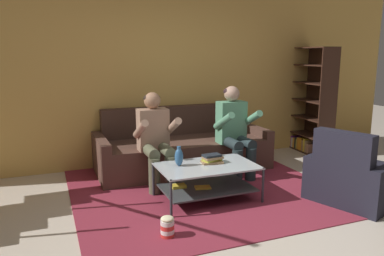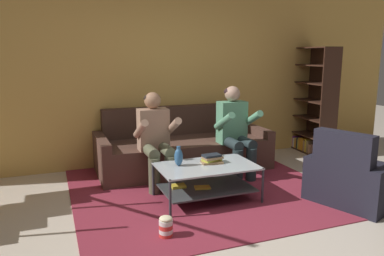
{
  "view_description": "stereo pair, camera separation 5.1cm",
  "coord_description": "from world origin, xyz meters",
  "views": [
    {
      "loc": [
        -1.78,
        -3.04,
        1.65
      ],
      "look_at": [
        -0.16,
        1.05,
        0.78
      ],
      "focal_mm": 35.0,
      "sensor_mm": 36.0,
      "label": 1
    },
    {
      "loc": [
        -1.73,
        -3.06,
        1.65
      ],
      "look_at": [
        -0.16,
        1.05,
        0.78
      ],
      "focal_mm": 35.0,
      "sensor_mm": 36.0,
      "label": 2
    }
  ],
  "objects": [
    {
      "name": "person_seated_left",
      "position": [
        -0.52,
        1.37,
        0.65
      ],
      "size": [
        0.5,
        0.58,
        1.19
      ],
      "color": "#55583F",
      "rests_on": "ground"
    },
    {
      "name": "popcorn_tub",
      "position": [
        -0.81,
        -0.0,
        0.1
      ],
      "size": [
        0.13,
        0.13,
        0.2
      ],
      "color": "red",
      "rests_on": "ground"
    },
    {
      "name": "ground",
      "position": [
        0.0,
        0.0,
        0.0
      ],
      "size": [
        16.8,
        16.8,
        0.0
      ],
      "primitive_type": "plane",
      "color": "beige"
    },
    {
      "name": "coffee_table",
      "position": [
        -0.12,
        0.7,
        0.28
      ],
      "size": [
        1.11,
        0.68,
        0.41
      ],
      "color": "#B2BCC3",
      "rests_on": "ground"
    },
    {
      "name": "person_seated_right",
      "position": [
        0.6,
        1.37,
        0.67
      ],
      "size": [
        0.5,
        0.58,
        1.23
      ],
      "color": "#212E31",
      "rests_on": "ground"
    },
    {
      "name": "armchair",
      "position": [
        1.42,
        0.06,
        0.27
      ],
      "size": [
        1.07,
        1.09,
        0.85
      ],
      "color": "black",
      "rests_on": "ground"
    },
    {
      "name": "back_partition",
      "position": [
        0.0,
        2.46,
        1.45
      ],
      "size": [
        8.4,
        0.12,
        2.9
      ],
      "primitive_type": "cube",
      "color": "gold",
      "rests_on": "ground"
    },
    {
      "name": "bookshelf",
      "position": [
        2.45,
        2.15,
        0.7
      ],
      "size": [
        0.4,
        1.06,
        1.77
      ],
      "color": "#361F16",
      "rests_on": "ground"
    },
    {
      "name": "book_stack",
      "position": [
        -0.02,
        0.77,
        0.46
      ],
      "size": [
        0.26,
        0.19,
        0.1
      ],
      "color": "#99724B",
      "rests_on": "coffee_table"
    },
    {
      "name": "area_rug",
      "position": [
        -0.04,
        1.2,
        0.01
      ],
      "size": [
        3.1,
        3.19,
        0.01
      ],
      "color": "maroon",
      "rests_on": "ground"
    },
    {
      "name": "vase",
      "position": [
        -0.41,
        0.8,
        0.52
      ],
      "size": [
        0.1,
        0.1,
        0.23
      ],
      "color": "#2D5987",
      "rests_on": "coffee_table"
    },
    {
      "name": "couch",
      "position": [
        0.04,
        1.95,
        0.29
      ],
      "size": [
        2.45,
        0.99,
        0.88
      ],
      "color": "#4D3329",
      "rests_on": "ground"
    }
  ]
}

